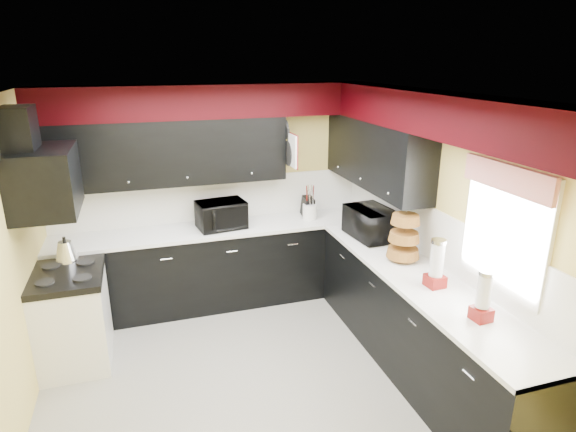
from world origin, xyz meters
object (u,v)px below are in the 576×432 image
at_px(microwave, 371,223).
at_px(toaster_oven, 222,215).
at_px(knife_block, 307,207).
at_px(utensil_crock, 310,212).
at_px(kettle, 66,251).

bearing_deg(microwave, toaster_oven, 56.80).
xyz_separation_m(toaster_oven, knife_block, (1.05, 0.08, -0.03)).
height_order(toaster_oven, microwave, microwave).
height_order(utensil_crock, knife_block, knife_block).
distance_m(toaster_oven, knife_block, 1.05).
bearing_deg(kettle, toaster_oven, 15.09).
height_order(microwave, knife_block, microwave).
relative_size(microwave, knife_block, 2.32).
distance_m(toaster_oven, microwave, 1.65).
distance_m(toaster_oven, utensil_crock, 1.05).
bearing_deg(microwave, utensil_crock, 22.78).
relative_size(knife_block, kettle, 1.16).
height_order(toaster_oven, utensil_crock, toaster_oven).
bearing_deg(kettle, knife_block, 10.80).
relative_size(toaster_oven, microwave, 0.91).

